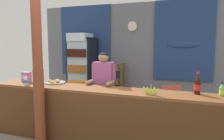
{
  "coord_description": "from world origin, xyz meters",
  "views": [
    {
      "loc": [
        1.45,
        -2.79,
        1.7
      ],
      "look_at": [
        0.07,
        0.91,
        1.23
      ],
      "focal_mm": 34.93,
      "sensor_mm": 36.0,
      "label": 1
    }
  ],
  "objects_px": {
    "shopkeeper": "(103,83)",
    "banana_bunch": "(150,91)",
    "drink_fridge": "(82,68)",
    "plastic_lawn_chair": "(168,102)",
    "soda_bottle_cola": "(197,85)",
    "stall_counter": "(93,111)",
    "soda_bottle_water": "(26,80)",
    "timber_post": "(38,73)",
    "bottle_shelf_rack": "(115,84)",
    "pastry_tray": "(55,82)",
    "snack_box_wafer": "(26,77)",
    "soda_bottle_lime_soda": "(222,90)"
  },
  "relations": [
    {
      "from": "soda_bottle_lime_soda",
      "to": "soda_bottle_water",
      "type": "distance_m",
      "value": 3.26
    },
    {
      "from": "bottle_shelf_rack",
      "to": "pastry_tray",
      "type": "xyz_separation_m",
      "value": [
        -0.52,
        -1.93,
        0.35
      ]
    },
    {
      "from": "timber_post",
      "to": "pastry_tray",
      "type": "distance_m",
      "value": 0.63
    },
    {
      "from": "timber_post",
      "to": "drink_fridge",
      "type": "relative_size",
      "value": 1.3
    },
    {
      "from": "drink_fridge",
      "to": "bottle_shelf_rack",
      "type": "relative_size",
      "value": 1.64
    },
    {
      "from": "timber_post",
      "to": "drink_fridge",
      "type": "height_order",
      "value": "timber_post"
    },
    {
      "from": "shopkeeper",
      "to": "banana_bunch",
      "type": "height_order",
      "value": "shopkeeper"
    },
    {
      "from": "drink_fridge",
      "to": "snack_box_wafer",
      "type": "distance_m",
      "value": 1.78
    },
    {
      "from": "timber_post",
      "to": "snack_box_wafer",
      "type": "relative_size",
      "value": 13.11
    },
    {
      "from": "banana_bunch",
      "to": "shopkeeper",
      "type": "bearing_deg",
      "value": 147.78
    },
    {
      "from": "bottle_shelf_rack",
      "to": "banana_bunch",
      "type": "relative_size",
      "value": 4.59
    },
    {
      "from": "soda_bottle_lime_soda",
      "to": "banana_bunch",
      "type": "distance_m",
      "value": 1.01
    },
    {
      "from": "drink_fridge",
      "to": "plastic_lawn_chair",
      "type": "distance_m",
      "value": 2.44
    },
    {
      "from": "soda_bottle_lime_soda",
      "to": "snack_box_wafer",
      "type": "distance_m",
      "value": 3.46
    },
    {
      "from": "snack_box_wafer",
      "to": "shopkeeper",
      "type": "bearing_deg",
      "value": 14.74
    },
    {
      "from": "timber_post",
      "to": "banana_bunch",
      "type": "height_order",
      "value": "timber_post"
    },
    {
      "from": "timber_post",
      "to": "bottle_shelf_rack",
      "type": "height_order",
      "value": "timber_post"
    },
    {
      "from": "timber_post",
      "to": "banana_bunch",
      "type": "relative_size",
      "value": 9.83
    },
    {
      "from": "timber_post",
      "to": "shopkeeper",
      "type": "height_order",
      "value": "timber_post"
    },
    {
      "from": "bottle_shelf_rack",
      "to": "soda_bottle_water",
      "type": "height_order",
      "value": "bottle_shelf_rack"
    },
    {
      "from": "stall_counter",
      "to": "soda_bottle_lime_soda",
      "type": "distance_m",
      "value": 1.98
    },
    {
      "from": "shopkeeper",
      "to": "snack_box_wafer",
      "type": "height_order",
      "value": "shopkeeper"
    },
    {
      "from": "stall_counter",
      "to": "shopkeeper",
      "type": "distance_m",
      "value": 0.71
    },
    {
      "from": "plastic_lawn_chair",
      "to": "stall_counter",
      "type": "bearing_deg",
      "value": -125.92
    },
    {
      "from": "drink_fridge",
      "to": "snack_box_wafer",
      "type": "xyz_separation_m",
      "value": [
        -0.29,
        -1.76,
        -0.02
      ]
    },
    {
      "from": "bottle_shelf_rack",
      "to": "soda_bottle_cola",
      "type": "bearing_deg",
      "value": -44.21
    },
    {
      "from": "snack_box_wafer",
      "to": "soda_bottle_water",
      "type": "bearing_deg",
      "value": -49.51
    },
    {
      "from": "timber_post",
      "to": "plastic_lawn_chair",
      "type": "height_order",
      "value": "timber_post"
    },
    {
      "from": "banana_bunch",
      "to": "plastic_lawn_chair",
      "type": "bearing_deg",
      "value": 86.24
    },
    {
      "from": "stall_counter",
      "to": "soda_bottle_water",
      "type": "relative_size",
      "value": 20.02
    },
    {
      "from": "timber_post",
      "to": "snack_box_wafer",
      "type": "xyz_separation_m",
      "value": [
        -0.7,
        0.5,
        -0.18
      ]
    },
    {
      "from": "soda_bottle_water",
      "to": "banana_bunch",
      "type": "relative_size",
      "value": 0.78
    },
    {
      "from": "timber_post",
      "to": "soda_bottle_lime_soda",
      "type": "height_order",
      "value": "timber_post"
    },
    {
      "from": "soda_bottle_water",
      "to": "banana_bunch",
      "type": "xyz_separation_m",
      "value": [
        2.28,
        -0.0,
        -0.03
      ]
    },
    {
      "from": "snack_box_wafer",
      "to": "pastry_tray",
      "type": "distance_m",
      "value": 0.62
    },
    {
      "from": "snack_box_wafer",
      "to": "banana_bunch",
      "type": "relative_size",
      "value": 0.75
    },
    {
      "from": "soda_bottle_lime_soda",
      "to": "bottle_shelf_rack",
      "type": "bearing_deg",
      "value": 139.87
    },
    {
      "from": "soda_bottle_water",
      "to": "snack_box_wafer",
      "type": "distance_m",
      "value": 0.33
    },
    {
      "from": "shopkeeper",
      "to": "soda_bottle_lime_soda",
      "type": "height_order",
      "value": "shopkeeper"
    },
    {
      "from": "soda_bottle_cola",
      "to": "banana_bunch",
      "type": "relative_size",
      "value": 1.27
    },
    {
      "from": "drink_fridge",
      "to": "soda_bottle_lime_soda",
      "type": "bearing_deg",
      "value": -28.54
    },
    {
      "from": "drink_fridge",
      "to": "timber_post",
      "type": "bearing_deg",
      "value": -79.62
    },
    {
      "from": "soda_bottle_cola",
      "to": "snack_box_wafer",
      "type": "bearing_deg",
      "value": -179.15
    },
    {
      "from": "stall_counter",
      "to": "soda_bottle_cola",
      "type": "relative_size",
      "value": 12.36
    },
    {
      "from": "plastic_lawn_chair",
      "to": "soda_bottle_water",
      "type": "height_order",
      "value": "soda_bottle_water"
    },
    {
      "from": "pastry_tray",
      "to": "plastic_lawn_chair",
      "type": "bearing_deg",
      "value": 30.24
    },
    {
      "from": "drink_fridge",
      "to": "pastry_tray",
      "type": "bearing_deg",
      "value": -79.16
    },
    {
      "from": "drink_fridge",
      "to": "pastry_tray",
      "type": "xyz_separation_m",
      "value": [
        0.32,
        -1.69,
        -0.1
      ]
    },
    {
      "from": "soda_bottle_water",
      "to": "snack_box_wafer",
      "type": "xyz_separation_m",
      "value": [
        -0.21,
        0.25,
        0.01
      ]
    },
    {
      "from": "plastic_lawn_chair",
      "to": "snack_box_wafer",
      "type": "distance_m",
      "value": 2.92
    }
  ]
}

